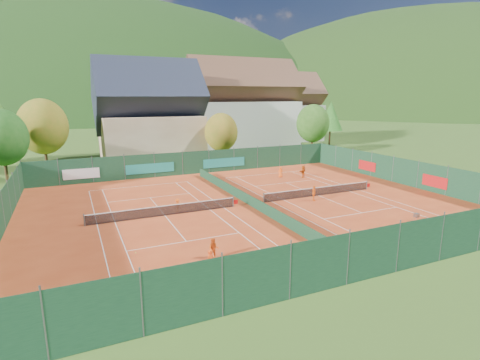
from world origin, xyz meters
name	(u,v)px	position (x,y,z in m)	size (l,w,h in m)	color
ground	(249,205)	(0.00, 0.00, -0.02)	(600.00, 600.00, 0.00)	#32541A
clay_pad	(249,205)	(0.00, 0.00, 0.01)	(40.00, 32.00, 0.01)	#B63E1A
court_markings_left	(165,216)	(-8.00, 0.00, 0.01)	(11.03, 23.83, 0.00)	white
court_markings_right	(318,196)	(8.00, 0.00, 0.01)	(11.03, 23.83, 0.00)	white
tennis_net_left	(167,210)	(-7.85, 0.00, 0.51)	(13.30, 0.10, 1.02)	#59595B
tennis_net_right	(320,191)	(8.15, 0.00, 0.51)	(13.30, 0.10, 1.02)	#59595B
court_divider	(249,200)	(0.00, 0.00, 0.50)	(0.03, 28.80, 1.00)	#12331F
fence_north	(193,163)	(-0.46, 15.99, 1.47)	(40.00, 0.10, 3.00)	#163C25
fence_south	(374,253)	(0.00, -16.00, 1.50)	(40.00, 0.04, 3.00)	#143721
fence_east	(404,172)	(20.00, 0.05, 1.48)	(0.09, 32.00, 3.00)	#133621
chalet	(150,118)	(-3.00, 30.00, 6.62)	(16.20, 12.00, 16.00)	beige
hotel_block_a	(242,110)	(16.00, 36.00, 7.38)	(21.60, 11.00, 17.25)	silver
hotel_block_b	(283,111)	(30.00, 44.00, 6.62)	(17.28, 10.00, 15.50)	silver
tree_west_front	(2,137)	(-22.00, 20.00, 5.39)	(5.72, 5.72, 8.69)	#49341A
tree_west_mid	(43,127)	(-18.00, 26.00, 6.07)	(6.44, 6.44, 9.78)	#463019
tree_center	(221,132)	(6.00, 22.00, 4.72)	(5.01, 5.01, 7.60)	#4B331B
tree_east_front	(313,123)	(24.00, 24.00, 5.39)	(5.72, 5.72, 8.69)	#472B19
tree_east_mid	(331,116)	(34.00, 32.00, 6.06)	(5.04, 5.04, 9.00)	#4A2B1A
tree_east_back	(277,112)	(26.00, 40.00, 6.74)	(7.15, 7.15, 10.86)	#422717
mountain_backdrop	(141,168)	(28.54, 233.48, -39.64)	(820.00, 530.00, 242.00)	black
ball_hopper	(417,215)	(10.36, -10.05, 0.56)	(0.34, 0.34, 0.80)	slate
loose_ball_0	(136,253)	(-11.60, -6.97, 0.03)	(0.07, 0.07, 0.07)	#CCD833
loose_ball_1	(360,232)	(4.48, -10.07, 0.03)	(0.07, 0.07, 0.07)	#CCD833
loose_ball_2	(229,189)	(0.74, 6.44, 0.03)	(0.07, 0.07, 0.07)	#CCD833
loose_ball_3	(178,187)	(-4.25, 9.72, 0.03)	(0.07, 0.07, 0.07)	#CCD833
loose_ball_4	(330,202)	(7.45, -2.63, 0.03)	(0.07, 0.07, 0.07)	#CCD833
player_left_near	(210,261)	(-8.02, -11.40, 0.66)	(0.48, 0.31, 1.32)	#F14C15
player_left_mid	(214,249)	(-7.27, -9.97, 0.70)	(0.68, 0.53, 1.41)	#D74E13
player_left_far	(177,205)	(-6.71, 0.62, 0.61)	(0.79, 0.45, 1.22)	#F55D15
player_right_near	(314,193)	(6.41, -1.37, 0.77)	(0.90, 0.37, 1.54)	orange
player_right_far_a	(280,172)	(9.01, 9.43, 0.67)	(0.65, 0.42, 1.33)	#FD5F16
player_right_far_b	(303,172)	(11.48, 8.06, 0.78)	(1.44, 0.46, 1.55)	#D15612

